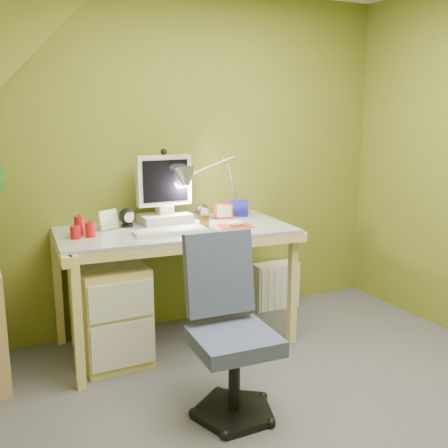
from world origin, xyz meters
name	(u,v)px	position (x,y,z in m)	size (l,w,h in m)	color
floor	(312,427)	(0.00, 0.00, -0.01)	(3.20, 3.20, 0.01)	#4F4F54
wall_back	(187,161)	(0.00, 1.60, 1.20)	(3.20, 0.01, 2.40)	olive
slope_ceiling	(93,22)	(-1.00, 0.00, 1.85)	(1.10, 3.20, 1.10)	white
desk	(176,286)	(-0.25, 1.23, 0.40)	(1.50, 0.75, 0.81)	#D1BE6E
monitor	(164,184)	(-0.25, 1.41, 1.07)	(0.39, 0.22, 0.53)	#BEB5AB
speaker_left	(127,217)	(-0.52, 1.39, 0.87)	(0.10, 0.10, 0.13)	black
speaker_right	(202,212)	(0.02, 1.39, 0.86)	(0.09, 0.09, 0.11)	black
keyboard	(170,231)	(-0.33, 1.09, 0.82)	(0.46, 0.15, 0.02)	silver
mousepad	(236,226)	(0.13, 1.09, 0.81)	(0.22, 0.16, 0.01)	#B4361C
mouse	(236,223)	(0.13, 1.09, 0.83)	(0.12, 0.08, 0.04)	white
amber_tumbler	(204,221)	(-0.07, 1.15, 0.85)	(0.06, 0.06, 0.08)	#906215
candle_cluster	(81,227)	(-0.85, 1.24, 0.87)	(0.16, 0.14, 0.12)	red
photo_frame_red	(224,211)	(0.17, 1.35, 0.86)	(0.13, 0.02, 0.11)	#AF1C12
photo_frame_blue	(238,208)	(0.31, 1.39, 0.87)	(0.14, 0.02, 0.12)	#161593
photo_frame_green	(108,220)	(-0.65, 1.37, 0.87)	(0.15, 0.02, 0.13)	#AABF83
desk_lamp	(224,174)	(0.20, 1.41, 1.12)	(0.58, 0.25, 0.62)	silver
task_chair	(234,340)	(-0.31, 0.27, 0.42)	(0.46, 0.46, 0.84)	#3C4563
radiator	(275,285)	(0.71, 1.50, 0.18)	(0.37, 0.15, 0.37)	silver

